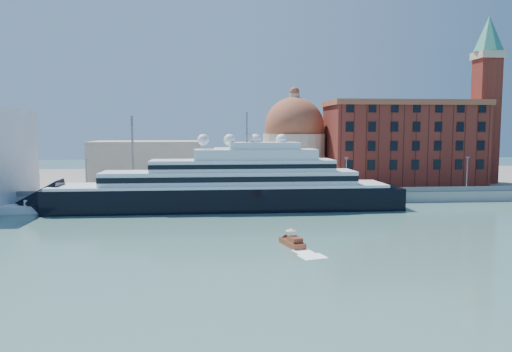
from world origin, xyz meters
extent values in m
plane|color=#3C6863|center=(0.00, 0.00, 0.00)|extent=(400.00, 400.00, 0.00)
cube|color=gray|center=(0.00, 34.00, 1.25)|extent=(180.00, 10.00, 2.50)
cube|color=slate|center=(0.00, 75.00, 1.00)|extent=(260.00, 72.00, 2.00)
cube|color=slate|center=(0.00, 29.50, 3.10)|extent=(180.00, 0.10, 1.20)
cube|color=black|center=(0.17, 23.00, 2.06)|extent=(73.09, 11.25, 6.09)
cone|color=black|center=(-38.25, 23.00, 2.06)|extent=(9.37, 11.25, 11.25)
cube|color=black|center=(36.72, 23.00, 1.87)|extent=(5.62, 10.31, 5.62)
cube|color=white|center=(0.17, 23.00, 5.34)|extent=(71.22, 11.43, 0.56)
cube|color=white|center=(2.04, 23.00, 7.03)|extent=(54.35, 9.37, 2.81)
cube|color=black|center=(2.04, 18.31, 7.03)|extent=(54.35, 0.15, 1.12)
cube|color=white|center=(4.85, 23.00, 9.65)|extent=(39.36, 8.43, 2.44)
cube|color=white|center=(7.67, 23.00, 11.99)|extent=(26.24, 7.50, 2.25)
cube|color=white|center=(9.54, 23.00, 13.87)|extent=(14.99, 6.56, 1.50)
cylinder|color=slate|center=(5.79, 23.00, 17.80)|extent=(0.28, 0.28, 6.56)
sphere|color=white|center=(-3.58, 23.00, 15.18)|extent=(2.44, 2.44, 2.44)
sphere|color=white|center=(2.04, 23.00, 15.18)|extent=(2.44, 2.44, 2.44)
sphere|color=white|center=(7.67, 23.00, 15.18)|extent=(2.44, 2.44, 2.44)
sphere|color=white|center=(13.29, 23.00, 15.18)|extent=(2.44, 2.44, 2.44)
cube|color=white|center=(-40.77, 22.85, 0.68)|extent=(13.98, 6.25, 1.80)
cube|color=white|center=(-38.54, 23.15, 2.14)|extent=(4.83, 3.38, 1.35)
cube|color=maroon|center=(10.12, -11.37, 0.34)|extent=(3.40, 6.11, 0.97)
cube|color=maroon|center=(10.38, -12.31, 1.16)|extent=(2.13, 2.74, 0.77)
cylinder|color=slate|center=(10.00, -10.91, 1.55)|extent=(0.06, 0.06, 1.55)
cone|color=red|center=(10.00, -10.91, 2.42)|extent=(1.74, 1.74, 0.39)
cube|color=maroon|center=(52.00, 52.00, 13.00)|extent=(42.00, 18.00, 22.00)
cube|color=brown|center=(52.00, 52.00, 24.50)|extent=(43.00, 19.00, 1.50)
cube|color=maroon|center=(76.00, 52.00, 19.50)|extent=(6.00, 6.00, 35.00)
cube|color=beige|center=(76.00, 52.00, 38.00)|extent=(7.00, 7.00, 2.00)
cone|color=#408D74|center=(76.00, 52.00, 44.00)|extent=(8.40, 8.40, 10.00)
cylinder|color=beige|center=(22.00, 58.00, 9.00)|extent=(18.00, 18.00, 14.00)
sphere|color=brown|center=(22.00, 58.00, 18.00)|extent=(17.00, 17.00, 17.00)
cylinder|color=beige|center=(22.00, 58.00, 26.00)|extent=(3.00, 3.00, 3.00)
cube|color=beige|center=(8.00, 56.00, 7.00)|extent=(18.00, 14.00, 10.00)
cube|color=beige|center=(-20.00, 58.00, 8.00)|extent=(30.00, 16.00, 12.00)
cylinder|color=slate|center=(-30.00, 31.00, 6.50)|extent=(0.24, 0.24, 8.00)
cube|color=slate|center=(-30.00, 31.00, 10.60)|extent=(0.80, 0.30, 0.25)
cylinder|color=slate|center=(0.00, 31.00, 6.50)|extent=(0.24, 0.24, 8.00)
cube|color=slate|center=(0.00, 31.00, 10.60)|extent=(0.80, 0.30, 0.25)
cylinder|color=slate|center=(30.00, 31.00, 6.50)|extent=(0.24, 0.24, 8.00)
cube|color=slate|center=(30.00, 31.00, 10.60)|extent=(0.80, 0.30, 0.25)
cylinder|color=slate|center=(60.00, 31.00, 6.50)|extent=(0.24, 0.24, 8.00)
cube|color=slate|center=(60.00, 31.00, 10.60)|extent=(0.80, 0.30, 0.25)
cylinder|color=slate|center=(-20.00, 33.00, 11.50)|extent=(0.50, 0.50, 18.00)
camera|label=1|loc=(-1.99, -84.34, 17.77)|focal=35.00mm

